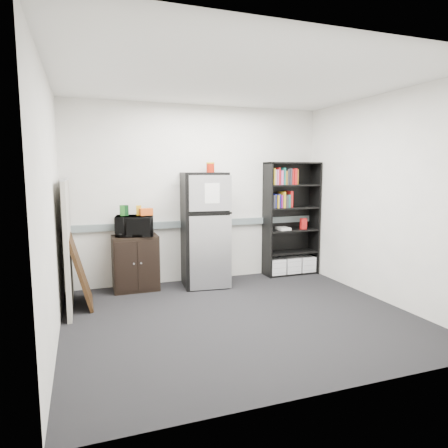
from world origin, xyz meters
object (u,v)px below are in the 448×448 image
object	(u,v)px
cubicle_partition	(68,243)
microwave	(135,226)
cabinet	(136,263)
refrigerator	(204,230)
bookshelf	(291,220)

from	to	relation	value
cubicle_partition	microwave	world-z (taller)	cubicle_partition
cabinet	microwave	size ratio (longest dim) A/B	1.53
cabinet	microwave	bearing A→B (deg)	-90.00
cabinet	refrigerator	world-z (taller)	refrigerator
bookshelf	cabinet	bearing A→B (deg)	-178.55
bookshelf	cabinet	distance (m)	2.60
microwave	cubicle_partition	bearing A→B (deg)	-144.90
bookshelf	microwave	xyz separation A→B (m)	(-2.55, -0.08, 0.03)
cubicle_partition	bookshelf	bearing A→B (deg)	8.06
microwave	refrigerator	size ratio (longest dim) A/B	0.31
bookshelf	cabinet	size ratio (longest dim) A/B	2.32
bookshelf	cubicle_partition	world-z (taller)	bookshelf
refrigerator	bookshelf	bearing A→B (deg)	11.34
bookshelf	refrigerator	world-z (taller)	bookshelf
cabinet	microwave	xyz separation A→B (m)	(0.00, -0.02, 0.54)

